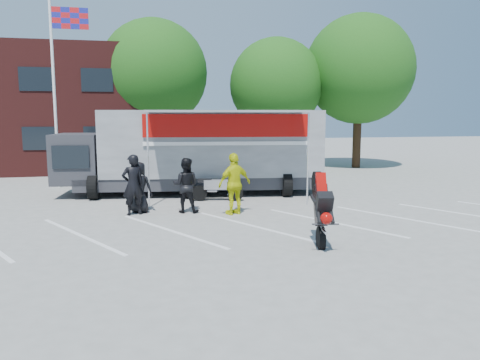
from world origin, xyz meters
name	(u,v)px	position (x,y,z in m)	size (l,w,h in m)	color
ground	(256,235)	(0.00, 0.00, 0.00)	(100.00, 100.00, 0.00)	#999994
parking_bay_lines	(247,227)	(0.00, 1.00, 0.01)	(18.00, 5.00, 0.01)	white
office_building	(15,110)	(-10.00, 18.00, 3.50)	(18.00, 8.00, 7.00)	#4D1A18
flagpole	(59,72)	(-6.24, 10.00, 5.05)	(1.61, 0.12, 8.00)	white
tree_left	(154,73)	(-2.00, 16.00, 5.57)	(6.12, 6.12, 8.64)	#382314
tree_mid	(276,85)	(5.00, 15.00, 4.94)	(5.44, 5.44, 7.68)	#382314
tree_right	(359,70)	(10.00, 14.50, 5.88)	(6.46, 6.46, 9.12)	#382314
transporter_truck	(200,193)	(-0.57, 7.03, 0.00)	(10.62, 5.11, 3.38)	#9CA0A5
parked_motorcycle	(217,201)	(-0.16, 5.23, 0.00)	(0.66, 1.98, 1.04)	#A5A5AA
stunt_bike_rider	(316,241)	(1.36, -0.89, 0.00)	(0.80, 1.70, 2.00)	black
spectator_leather_a	(139,187)	(-3.02, 3.69, 0.84)	(0.82, 0.53, 1.68)	black
spectator_leather_b	(133,185)	(-3.21, 3.38, 0.98)	(0.71, 0.47, 1.96)	black
spectator_leather_c	(186,185)	(-1.53, 3.39, 0.90)	(0.88, 0.68, 1.81)	black
spectator_hivis	(235,184)	(-0.02, 2.76, 1.00)	(1.17, 0.49, 1.99)	#D2DB0B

